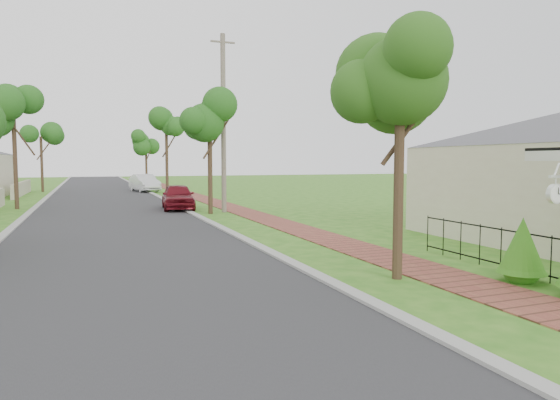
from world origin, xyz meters
TOP-DOWN VIEW (x-y plane):
  - ground at (0.00, 0.00)m, footprint 160.00×160.00m
  - road at (-3.00, 20.00)m, footprint 7.00×120.00m
  - kerb_right at (0.65, 20.00)m, footprint 0.30×120.00m
  - kerb_left at (-6.65, 20.00)m, footprint 0.30×120.00m
  - sidewalk at (3.25, 20.00)m, footprint 1.50×120.00m
  - picket_fence at (4.90, -0.00)m, footprint 0.03×8.02m
  - street_trees at (-2.87, 26.84)m, footprint 10.70×37.65m
  - parked_car_red at (0.40, 18.72)m, footprint 1.94×4.04m
  - parked_car_white at (0.40, 35.19)m, footprint 2.29×4.55m
  - near_tree at (2.20, 1.50)m, footprint 2.09×2.09m
  - utility_pole at (2.30, 16.49)m, footprint 1.20×0.24m
  - station_clock at (4.06, -0.75)m, footprint 0.64×0.13m

SIDE VIEW (x-z plane):
  - ground at x=0.00m, z-range 0.00..0.00m
  - road at x=-3.00m, z-range -0.01..0.01m
  - kerb_right at x=0.65m, z-range -0.05..0.05m
  - kerb_left at x=-6.65m, z-range -0.05..0.05m
  - sidewalk at x=3.25m, z-range -0.01..0.01m
  - picket_fence at x=4.90m, z-range 0.03..1.03m
  - parked_car_red at x=0.40m, z-range 0.00..1.33m
  - parked_car_white at x=0.40m, z-range 0.00..1.43m
  - station_clock at x=4.06m, z-range 1.69..2.21m
  - near_tree at x=2.20m, z-range 1.59..6.95m
  - utility_pole at x=2.30m, z-range 0.06..8.73m
  - street_trees at x=-2.87m, z-range 1.59..7.48m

